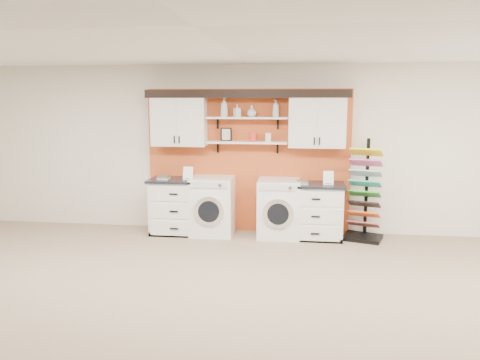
# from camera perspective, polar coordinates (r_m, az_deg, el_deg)

# --- Properties ---
(floor) EXTENTS (10.00, 10.00, 0.00)m
(floor) POSITION_cam_1_polar(r_m,az_deg,el_deg) (4.50, -4.98, -19.85)
(floor) COLOR #8E7560
(floor) RESTS_ON ground
(ceiling) EXTENTS (10.00, 10.00, 0.00)m
(ceiling) POSITION_cam_1_polar(r_m,az_deg,el_deg) (3.95, -5.60, 18.16)
(ceiling) COLOR white
(ceiling) RESTS_ON wall_back
(wall_back) EXTENTS (10.00, 0.00, 10.00)m
(wall_back) POSITION_cam_1_polar(r_m,az_deg,el_deg) (7.91, 1.00, 3.80)
(wall_back) COLOR beige
(wall_back) RESTS_ON floor
(accent_panel) EXTENTS (3.40, 0.07, 2.40)m
(accent_panel) POSITION_cam_1_polar(r_m,az_deg,el_deg) (7.89, 0.96, 2.33)
(accent_panel) COLOR #BB4B20
(accent_panel) RESTS_ON wall_back
(upper_cabinet_left) EXTENTS (0.90, 0.35, 0.84)m
(upper_cabinet_left) POSITION_cam_1_polar(r_m,az_deg,el_deg) (7.87, -7.43, 7.20)
(upper_cabinet_left) COLOR white
(upper_cabinet_left) RESTS_ON wall_back
(upper_cabinet_right) EXTENTS (0.90, 0.35, 0.84)m
(upper_cabinet_right) POSITION_cam_1_polar(r_m,az_deg,el_deg) (7.62, 9.37, 7.07)
(upper_cabinet_right) COLOR white
(upper_cabinet_right) RESTS_ON wall_back
(shelf_lower) EXTENTS (1.32, 0.28, 0.03)m
(shelf_lower) POSITION_cam_1_polar(r_m,az_deg,el_deg) (7.70, 0.84, 4.61)
(shelf_lower) COLOR white
(shelf_lower) RESTS_ON wall_back
(shelf_upper) EXTENTS (1.32, 0.28, 0.03)m
(shelf_upper) POSITION_cam_1_polar(r_m,az_deg,el_deg) (7.67, 0.84, 7.59)
(shelf_upper) COLOR white
(shelf_upper) RESTS_ON wall_back
(crown_molding) EXTENTS (3.30, 0.41, 0.13)m
(crown_molding) POSITION_cam_1_polar(r_m,az_deg,el_deg) (7.68, 0.86, 10.56)
(crown_molding) COLOR black
(crown_molding) RESTS_ON wall_back
(picture_frame) EXTENTS (0.18, 0.02, 0.22)m
(picture_frame) POSITION_cam_1_polar(r_m,az_deg,el_deg) (7.78, -1.70, 5.59)
(picture_frame) COLOR black
(picture_frame) RESTS_ON shelf_lower
(canister_red) EXTENTS (0.11, 0.11, 0.16)m
(canister_red) POSITION_cam_1_polar(r_m,az_deg,el_deg) (7.68, 1.58, 5.31)
(canister_red) COLOR red
(canister_red) RESTS_ON shelf_lower
(canister_cream) EXTENTS (0.10, 0.10, 0.14)m
(canister_cream) POSITION_cam_1_polar(r_m,az_deg,el_deg) (7.66, 3.45, 5.21)
(canister_cream) COLOR silver
(canister_cream) RESTS_ON shelf_lower
(base_cabinet_left) EXTENTS (0.95, 0.66, 0.93)m
(base_cabinet_left) POSITION_cam_1_polar(r_m,az_deg,el_deg) (7.91, -7.48, -3.15)
(base_cabinet_left) COLOR white
(base_cabinet_left) RESTS_ON floor
(base_cabinet_right) EXTENTS (0.92, 0.66, 0.90)m
(base_cabinet_right) POSITION_cam_1_polar(r_m,az_deg,el_deg) (7.67, 9.12, -3.72)
(base_cabinet_right) COLOR white
(base_cabinet_right) RESTS_ON floor
(washer) EXTENTS (0.69, 0.71, 0.96)m
(washer) POSITION_cam_1_polar(r_m,az_deg,el_deg) (7.78, -3.35, -3.17)
(washer) COLOR white
(washer) RESTS_ON floor
(dryer) EXTENTS (0.68, 0.71, 0.95)m
(dryer) POSITION_cam_1_polar(r_m,az_deg,el_deg) (7.66, 4.78, -3.44)
(dryer) COLOR white
(dryer) RESTS_ON floor
(sample_rack) EXTENTS (0.71, 0.65, 1.62)m
(sample_rack) POSITION_cam_1_polar(r_m,az_deg,el_deg) (7.75, 14.89, -3.25)
(sample_rack) COLOR black
(sample_rack) RESTS_ON floor
(soap_bottle_a) EXTENTS (0.17, 0.17, 0.31)m
(soap_bottle_a) POSITION_cam_1_polar(r_m,az_deg,el_deg) (7.72, -1.94, 8.86)
(soap_bottle_a) COLOR silver
(soap_bottle_a) RESTS_ON shelf_upper
(soap_bottle_b) EXTENTS (0.13, 0.13, 0.21)m
(soap_bottle_b) POSITION_cam_1_polar(r_m,az_deg,el_deg) (7.69, -0.35, 8.47)
(soap_bottle_b) COLOR silver
(soap_bottle_b) RESTS_ON shelf_upper
(soap_bottle_c) EXTENTS (0.20, 0.20, 0.18)m
(soap_bottle_c) POSITION_cam_1_polar(r_m,az_deg,el_deg) (7.66, 1.43, 8.38)
(soap_bottle_c) COLOR silver
(soap_bottle_c) RESTS_ON shelf_upper
(soap_bottle_d) EXTENTS (0.14, 0.14, 0.28)m
(soap_bottle_d) POSITION_cam_1_polar(r_m,az_deg,el_deg) (7.63, 4.38, 8.70)
(soap_bottle_d) COLOR silver
(soap_bottle_d) RESTS_ON shelf_upper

